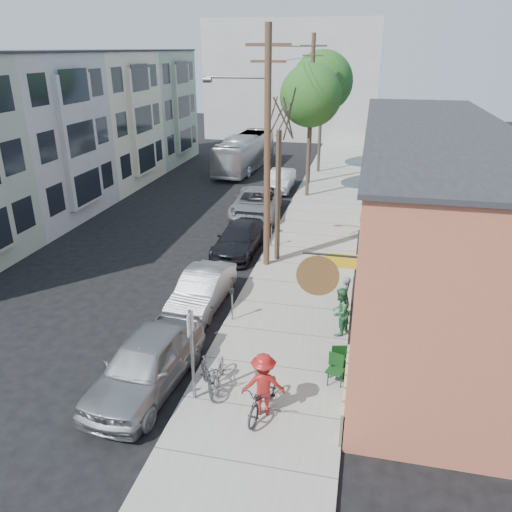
% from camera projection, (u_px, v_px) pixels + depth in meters
% --- Properties ---
extents(ground, '(120.00, 120.00, 0.00)m').
position_uv_depth(ground, '(169.00, 323.00, 18.15)').
color(ground, black).
extents(sidewalk, '(4.50, 58.00, 0.15)m').
position_uv_depth(sidewalk, '(318.00, 230.00, 27.16)').
color(sidewalk, '#9A9A8F').
rests_on(sidewalk, ground).
extents(cafe_building, '(6.60, 20.20, 6.61)m').
position_uv_depth(cafe_building, '(427.00, 212.00, 19.56)').
color(cafe_building, '#B45D43').
rests_on(cafe_building, ground).
extents(apartment_row, '(6.30, 32.00, 9.00)m').
position_uv_depth(apartment_row, '(71.00, 129.00, 31.39)').
color(apartment_row, '#A2B095').
rests_on(apartment_row, ground).
extents(end_cap_building, '(18.00, 8.00, 12.00)m').
position_uv_depth(end_cap_building, '(293.00, 80.00, 54.03)').
color(end_cap_building, '#B7B6B1').
rests_on(end_cap_building, ground).
extents(sign_post, '(0.07, 0.45, 2.80)m').
position_uv_depth(sign_post, '(192.00, 347.00, 13.39)').
color(sign_post, slate).
rests_on(sign_post, sidewalk).
extents(parking_meter_near, '(0.14, 0.14, 1.24)m').
position_uv_depth(parking_meter_near, '(232.00, 299.00, 17.74)').
color(parking_meter_near, slate).
rests_on(parking_meter_near, sidewalk).
extents(parking_meter_far, '(0.14, 0.14, 1.24)m').
position_uv_depth(parking_meter_far, '(271.00, 231.00, 24.37)').
color(parking_meter_far, slate).
rests_on(parking_meter_far, sidewalk).
extents(utility_pole_near, '(3.57, 0.28, 10.00)m').
position_uv_depth(utility_pole_near, '(266.00, 148.00, 20.68)').
color(utility_pole_near, '#503A28').
rests_on(utility_pole_near, sidewalk).
extents(utility_pole_far, '(1.80, 0.28, 10.00)m').
position_uv_depth(utility_pole_far, '(311.00, 109.00, 34.42)').
color(utility_pole_far, '#503A28').
rests_on(utility_pole_far, sidewalk).
extents(tree_bare, '(0.24, 0.24, 5.89)m').
position_uv_depth(tree_bare, '(278.00, 197.00, 22.16)').
color(tree_bare, '#44392C').
rests_on(tree_bare, sidewalk).
extents(tree_leafy_mid, '(3.84, 3.84, 8.27)m').
position_uv_depth(tree_leafy_mid, '(311.00, 96.00, 30.77)').
color(tree_leafy_mid, '#44392C').
rests_on(tree_leafy_mid, sidewalk).
extents(tree_leafy_far, '(4.51, 4.51, 9.01)m').
position_uv_depth(tree_leafy_far, '(322.00, 82.00, 37.07)').
color(tree_leafy_far, '#44392C').
rests_on(tree_leafy_far, sidewalk).
extents(patio_chair_a, '(0.60, 0.60, 0.88)m').
position_uv_depth(patio_chair_a, '(338.00, 362.00, 14.86)').
color(patio_chair_a, '#0F3712').
rests_on(patio_chair_a, sidewalk).
extents(patio_chair_b, '(0.63, 0.63, 0.88)m').
position_uv_depth(patio_chair_b, '(335.00, 370.00, 14.48)').
color(patio_chair_b, '#0F3712').
rests_on(patio_chair_b, sidewalk).
extents(patron_grey, '(0.57, 0.67, 1.56)m').
position_uv_depth(patron_grey, '(344.00, 297.00, 18.01)').
color(patron_grey, slate).
rests_on(patron_grey, sidewalk).
extents(patron_green, '(0.91, 1.01, 1.71)m').
position_uv_depth(patron_green, '(340.00, 312.00, 16.84)').
color(patron_green, '#2C6E43').
rests_on(patron_green, sidewalk).
extents(cyclist, '(1.28, 0.91, 1.81)m').
position_uv_depth(cyclist, '(263.00, 384.00, 13.13)').
color(cyclist, maroon).
rests_on(cyclist, sidewalk).
extents(cyclist_bike, '(1.00, 2.05, 1.03)m').
position_uv_depth(cyclist_bike, '(263.00, 396.00, 13.28)').
color(cyclist_bike, black).
rests_on(cyclist_bike, sidewalk).
extents(parked_bike_a, '(1.18, 1.60, 0.95)m').
position_uv_depth(parked_bike_a, '(207.00, 376.00, 14.17)').
color(parked_bike_a, black).
rests_on(parked_bike_a, sidewalk).
extents(parked_bike_b, '(0.79, 1.66, 0.84)m').
position_uv_depth(parked_bike_b, '(219.00, 371.00, 14.47)').
color(parked_bike_b, slate).
rests_on(parked_bike_b, sidewalk).
extents(car_0, '(2.38, 5.07, 1.68)m').
position_uv_depth(car_0, '(146.00, 364.00, 14.36)').
color(car_0, gray).
rests_on(car_0, ground).
extents(car_1, '(1.63, 4.35, 1.42)m').
position_uv_depth(car_1, '(202.00, 290.00, 19.02)').
color(car_1, '#94959B').
rests_on(car_1, ground).
extents(car_2, '(2.02, 4.76, 1.37)m').
position_uv_depth(car_2, '(239.00, 239.00, 24.16)').
color(car_2, black).
rests_on(car_2, ground).
extents(car_3, '(2.98, 5.83, 1.58)m').
position_uv_depth(car_3, '(256.00, 203.00, 29.33)').
color(car_3, '#939499').
rests_on(car_3, ground).
extents(car_4, '(1.52, 4.30, 1.41)m').
position_uv_depth(car_4, '(281.00, 180.00, 34.75)').
color(car_4, silver).
rests_on(car_4, ground).
extents(bus, '(2.91, 10.14, 2.79)m').
position_uv_depth(bus, '(245.00, 152.00, 40.42)').
color(bus, silver).
rests_on(bus, ground).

